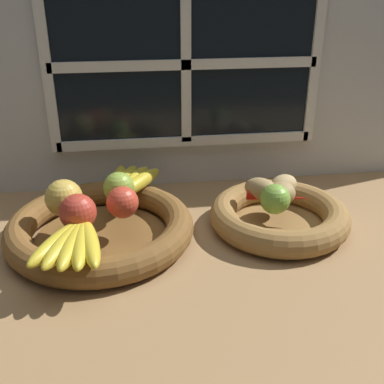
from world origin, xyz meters
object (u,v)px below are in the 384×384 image
Objects in this scene: apple_golden_left at (64,198)px; chili_pepper at (278,197)px; apple_red_front at (78,212)px; banana_bunch_front at (74,242)px; apple_green_back at (119,187)px; apple_red_right at (122,202)px; potato_oblong at (261,189)px; fruit_bowl_right at (279,216)px; potato_large at (281,193)px; banana_bunch_back at (128,182)px; lime_near at (275,199)px; fruit_bowl_left at (101,228)px; potato_back at (284,185)px.

chili_pepper is (44.81, -0.31, -2.59)cm from apple_golden_left.
apple_red_front reaches higher than banana_bunch_front.
apple_red_right is at bearing -84.14° from apple_green_back.
fruit_bowl_right is at bearing -37.87° from potato_oblong.
apple_red_front is at bearing -168.48° from potato_oblong.
fruit_bowl_right is at bearing -90.00° from potato_large.
chili_pepper is at bearing -28.52° from potato_oblong.
banana_bunch_back is 3.06× the size of lime_near.
apple_golden_left is 7.09cm from apple_red_front.
apple_red_front reaches higher than fruit_bowl_left.
banana_bunch_front is at bearing -111.94° from banana_bunch_back.
potato_oblong is at bearing -164.05° from potato_back.
banana_bunch_back is at bearing 159.72° from fruit_bowl_right.
potato_large is at bearing 6.83° from apple_red_front.
apple_green_back reaches higher than potato_back.
potato_large is 1.03× the size of lime_near.
apple_golden_left is 0.99× the size of potato_oblong.
lime_near is at bearing -6.90° from apple_golden_left.
apple_green_back is 33.02cm from lime_near.
potato_back is 5.79cm from potato_oblong.
apple_red_right is at bearing 52.87° from banana_bunch_front.
potato_back is 1.11× the size of lime_near.
apple_red_front is at bearing -173.17° from potato_large.
banana_bunch_back is 34.96cm from potato_back.
apple_green_back is 1.07× the size of lime_near.
fruit_bowl_left is 5.07× the size of potato_oblong.
apple_red_front is 0.37× the size of banana_bunch_back.
potato_back is at bearing 9.11° from apple_red_right.
lime_near is at bearing -28.01° from banana_bunch_back.
apple_red_right is 0.35× the size of banana_bunch_front.
fruit_bowl_right is 4.85× the size of lime_near.
potato_back is at bearing 61.02° from lime_near.
potato_oblong is at bearing 168.51° from chili_pepper.
banana_bunch_front is at bearing -163.11° from fruit_bowl_right.
apple_red_right is at bearing -159.03° from chili_pepper.
apple_green_back is 1.04× the size of potato_large.
banana_bunch_front is at bearing -158.00° from potato_oblong.
lime_near reaches higher than fruit_bowl_left.
apple_golden_left is (-10.94, -4.55, 0.44)cm from apple_green_back.
fruit_bowl_right is at bearing 2.23° from apple_red_right.
fruit_bowl_left is at bearing -10.75° from apple_golden_left.
fruit_bowl_right is 4.36cm from chili_pepper.
potato_back reaches higher than fruit_bowl_left.
potato_oblong is at bearing -17.66° from banana_bunch_back.
chili_pepper is at bearing 3.94° from apple_red_right.
apple_red_right is 0.94× the size of potato_back.
banana_bunch_front is 2.41× the size of potato_oblong.
fruit_bowl_left and fruit_bowl_right have the same top height.
potato_back is at bearing -12.40° from banana_bunch_back.
fruit_bowl_right is 4.65× the size of apple_red_right.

